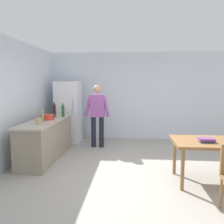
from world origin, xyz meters
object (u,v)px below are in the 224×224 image
object	(u,v)px
refrigerator	(68,112)
bottle_wine_dark	(54,110)
person	(97,112)
dining_table	(214,145)
book_stack	(206,140)
bottle_wine_green	(63,111)
utensil_jar	(39,120)
bottle_vinegar_tall	(42,116)
cooking_pot	(48,117)

from	to	relation	value
refrigerator	bottle_wine_dark	bearing A→B (deg)	-104.28
person	dining_table	size ratio (longest dim) A/B	1.21
dining_table	book_stack	xyz separation A→B (m)	(-0.17, -0.11, 0.11)
book_stack	bottle_wine_green	bearing A→B (deg)	149.54
utensil_jar	book_stack	world-z (taller)	utensil_jar
bottle_vinegar_tall	dining_table	bearing A→B (deg)	-14.29
bottle_wine_green	bottle_wine_dark	world-z (taller)	same
refrigerator	cooking_pot	distance (m)	1.54
dining_table	bottle_vinegar_tall	xyz separation A→B (m)	(-3.38, 0.86, 0.36)
bottle_vinegar_tall	bottle_wine_dark	world-z (taller)	bottle_wine_dark
dining_table	cooking_pot	bearing A→B (deg)	160.91
cooking_pot	bottle_vinegar_tall	bearing A→B (deg)	-91.64
utensil_jar	bottle_wine_green	bearing A→B (deg)	80.45
utensil_jar	book_stack	size ratio (longest dim) A/B	1.25
dining_table	cooking_pot	xyz separation A→B (m)	(-3.37, 1.17, 0.29)
utensil_jar	bottle_vinegar_tall	world-z (taller)	same
bottle_vinegar_tall	bottle_wine_dark	size ratio (longest dim) A/B	0.94
person	book_stack	xyz separation A→B (m)	(2.18, -2.25, -0.19)
utensil_jar	person	bearing A→B (deg)	58.41
dining_table	bottle_wine_dark	distance (m)	4.02
refrigerator	bottle_wine_green	bearing A→B (deg)	-81.95
refrigerator	person	bearing A→B (deg)	-30.23
person	utensil_jar	distance (m)	1.89
bottle_vinegar_tall	bottle_wine_green	bearing A→B (deg)	73.66
person	cooking_pot	size ratio (longest dim) A/B	4.25
refrigerator	book_stack	size ratio (longest dim) A/B	7.03
person	book_stack	distance (m)	3.14
utensil_jar	book_stack	distance (m)	3.24
cooking_pot	bottle_wine_green	bearing A→B (deg)	65.25
refrigerator	dining_table	distance (m)	4.27
dining_table	bottle_vinegar_tall	bearing A→B (deg)	165.71
cooking_pot	bottle_vinegar_tall	distance (m)	0.32
refrigerator	book_stack	xyz separation A→B (m)	(3.13, -2.81, -0.11)
bottle_wine_green	bottle_vinegar_tall	world-z (taller)	bottle_wine_green
person	bottle_wine_green	world-z (taller)	person
person	bottle_wine_dark	world-z (taller)	person
refrigerator	book_stack	distance (m)	4.21
refrigerator	cooking_pot	world-z (taller)	refrigerator
bottle_wine_dark	dining_table	bearing A→B (deg)	-29.52
refrigerator	bottle_vinegar_tall	world-z (taller)	refrigerator
bottle_vinegar_tall	utensil_jar	bearing A→B (deg)	-82.14
refrigerator	bottle_wine_green	distance (m)	1.07
utensil_jar	bottle_vinegar_tall	bearing A→B (deg)	97.86
bottle_wine_dark	utensil_jar	bearing A→B (deg)	-84.16
bottle_wine_green	bottle_wine_dark	distance (m)	0.46
refrigerator	bottle_vinegar_tall	distance (m)	1.85
utensil_jar	bottle_vinegar_tall	xyz separation A→B (m)	(-0.04, 0.32, 0.06)
person	book_stack	world-z (taller)	person
book_stack	bottle_wine_dark	bearing A→B (deg)	147.93
dining_table	bottle_vinegar_tall	size ratio (longest dim) A/B	4.37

